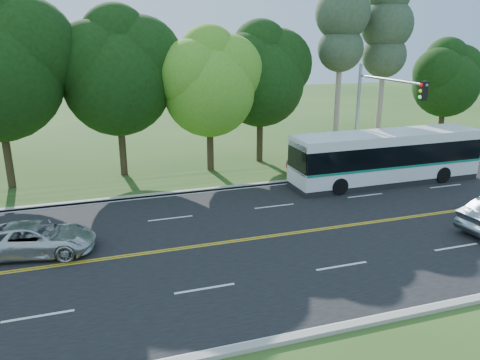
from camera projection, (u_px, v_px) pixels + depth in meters
name	position (u px, v px, depth m)	size (l,w,h in m)	color
ground	(313.00, 231.00, 21.58)	(120.00, 120.00, 0.00)	#284A18
road	(313.00, 230.00, 21.58)	(60.00, 14.00, 0.02)	black
curb_north	(259.00, 184.00, 28.05)	(60.00, 0.30, 0.15)	#A6A095
curb_south	(413.00, 313.00, 15.07)	(60.00, 0.30, 0.15)	#A6A095
grass_verge	(249.00, 176.00, 29.74)	(60.00, 4.00, 0.10)	#284A18
lane_markings	(311.00, 230.00, 21.55)	(57.60, 13.82, 0.00)	gold
tree_row	(155.00, 67.00, 29.07)	(44.70, 9.10, 13.84)	black
bougainvillea_hedge	(356.00, 160.00, 30.89)	(9.50, 2.25, 1.50)	maroon
traffic_signal	(376.00, 107.00, 27.02)	(0.42, 6.10, 7.00)	#95989D
transit_bus	(386.00, 158.00, 28.13)	(11.88, 2.72, 3.10)	white
suv	(36.00, 239.00, 19.11)	(2.19, 4.75, 1.32)	silver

